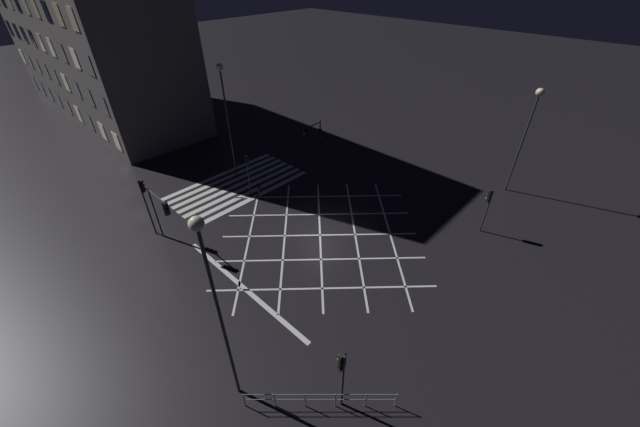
# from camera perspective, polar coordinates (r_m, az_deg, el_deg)

# --- Properties ---
(ground_plane) EXTENTS (200.00, 200.00, 0.00)m
(ground_plane) POSITION_cam_1_polar(r_m,az_deg,el_deg) (26.51, 0.00, -3.48)
(ground_plane) COLOR black
(road_markings) EXTENTS (17.68, 22.12, 0.01)m
(road_markings) POSITION_cam_1_polar(r_m,az_deg,el_deg) (30.32, -9.54, 1.66)
(road_markings) COLOR silver
(road_markings) RESTS_ON ground_plane
(office_building) EXTENTS (10.06, 32.55, 24.34)m
(office_building) POSITION_cam_1_polar(r_m,az_deg,el_deg) (53.68, -34.03, 25.73)
(office_building) COLOR slate
(office_building) RESTS_ON ground_plane
(traffic_light_se_cross) EXTENTS (0.36, 2.66, 4.23)m
(traffic_light_se_cross) POSITION_cam_1_polar(r_m,az_deg,el_deg) (26.05, -24.09, 0.65)
(traffic_light_se_cross) COLOR #2D2D30
(traffic_light_se_cross) RESTS_ON ground_plane
(traffic_light_sw_cross) EXTENTS (0.36, 0.39, 3.45)m
(traffic_light_sw_cross) POSITION_cam_1_polar(r_m,az_deg,el_deg) (35.28, 0.01, 11.93)
(traffic_light_sw_cross) COLOR #2D2D30
(traffic_light_sw_cross) RESTS_ON ground_plane
(traffic_light_nw_cross) EXTENTS (0.36, 0.39, 3.60)m
(traffic_light_nw_cross) POSITION_cam_1_polar(r_m,az_deg,el_deg) (28.14, 25.28, 1.69)
(traffic_light_nw_cross) COLOR #2D2D30
(traffic_light_nw_cross) RESTS_ON ground_plane
(traffic_light_median_south) EXTENTS (0.36, 0.39, 3.94)m
(traffic_light_median_south) POSITION_cam_1_polar(r_m,az_deg,el_deg) (30.27, -11.49, 7.61)
(traffic_light_median_south) COLOR #2D2D30
(traffic_light_median_south) RESTS_ON ground_plane
(traffic_light_sw_main) EXTENTS (2.30, 0.36, 4.10)m
(traffic_light_sw_main) POSITION_cam_1_polar(r_m,az_deg,el_deg) (34.65, -1.31, 12.42)
(traffic_light_sw_main) COLOR #2D2D30
(traffic_light_sw_main) RESTS_ON ground_plane
(traffic_light_ne_cross) EXTENTS (0.36, 0.39, 3.83)m
(traffic_light_ne_cross) POSITION_cam_1_polar(r_m,az_deg,el_deg) (16.35, 3.50, -23.69)
(traffic_light_ne_cross) COLOR #2D2D30
(traffic_light_ne_cross) RESTS_ON ground_plane
(traffic_light_se_main) EXTENTS (0.39, 0.36, 4.60)m
(traffic_light_se_main) POSITION_cam_1_polar(r_m,az_deg,el_deg) (27.63, -26.22, 2.48)
(traffic_light_se_main) COLOR #2D2D30
(traffic_light_se_main) RESTS_ON ground_plane
(street_lamp_east) EXTENTS (0.54, 0.54, 10.07)m
(street_lamp_east) POSITION_cam_1_polar(r_m,az_deg,el_deg) (31.77, -14.97, 16.94)
(street_lamp_east) COLOR #2D2D30
(street_lamp_east) RESTS_ON ground_plane
(street_lamp_west) EXTENTS (0.61, 0.61, 8.88)m
(street_lamp_west) POSITION_cam_1_polar(r_m,az_deg,el_deg) (33.05, 30.75, 13.27)
(street_lamp_west) COLOR #2D2D30
(street_lamp_west) RESTS_ON ground_plane
(street_lamp_far) EXTENTS (0.51, 0.51, 10.33)m
(street_lamp_far) POSITION_cam_1_polar(r_m,az_deg,el_deg) (13.70, -16.70, -11.64)
(street_lamp_far) COLOR #2D2D30
(street_lamp_far) RESTS_ON ground_plane
(pedestrian_railing) EXTENTS (4.78, 5.04, 1.05)m
(pedestrian_railing) POSITION_cam_1_polar(r_m,az_deg,el_deg) (18.08, 0.00, -27.49)
(pedestrian_railing) COLOR gray
(pedestrian_railing) RESTS_ON ground_plane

